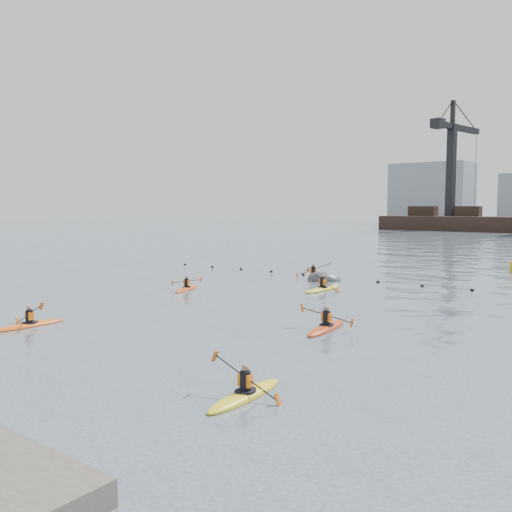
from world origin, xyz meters
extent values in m
plane|color=#3D4B59|center=(0.00, 0.00, 0.00)|extent=(400.00, 400.00, 0.00)
sphere|color=black|center=(-17.00, 22.50, 0.03)|extent=(0.24, 0.24, 0.24)
sphere|color=black|center=(-14.00, 22.66, 0.03)|extent=(0.24, 0.24, 0.24)
sphere|color=black|center=(-11.00, 22.75, 0.03)|extent=(0.24, 0.24, 0.24)
sphere|color=black|center=(-8.00, 22.72, 0.03)|extent=(0.24, 0.24, 0.24)
sphere|color=black|center=(-5.00, 22.58, 0.03)|extent=(0.24, 0.24, 0.24)
sphere|color=black|center=(-2.00, 22.41, 0.03)|extent=(0.24, 0.24, 0.24)
sphere|color=black|center=(1.00, 22.28, 0.03)|extent=(0.24, 0.24, 0.24)
sphere|color=black|center=(4.00, 22.25, 0.03)|extent=(0.24, 0.24, 0.24)
sphere|color=black|center=(7.00, 22.34, 0.03)|extent=(0.24, 0.24, 0.24)
cube|color=black|center=(-28.00, 110.00, 4.20)|extent=(6.00, 3.00, 2.20)
cube|color=black|center=(-18.00, 110.00, 4.20)|extent=(5.00, 3.00, 2.20)
cube|color=black|center=(-22.00, 110.00, 13.10)|extent=(1.85, 1.85, 20.00)
cube|color=black|center=(-21.53, 112.66, 22.50)|extent=(4.31, 17.93, 1.20)
cube|color=black|center=(-23.09, 103.80, 22.50)|extent=(2.62, 2.94, 2.00)
cube|color=black|center=(-22.00, 110.00, 25.60)|extent=(0.93, 0.93, 5.00)
cube|color=gray|center=(-40.00, 150.00, 9.00)|extent=(22.00, 14.00, 18.00)
ellipsoid|color=#EA5816|center=(-4.98, 1.10, 0.04)|extent=(0.76, 3.16, 0.31)
cylinder|color=black|center=(-4.98, 1.10, 0.17)|extent=(0.61, 0.61, 0.06)
cylinder|color=black|center=(-4.98, 1.10, 0.44)|extent=(0.29, 0.29, 0.51)
cube|color=orange|center=(-4.98, 1.10, 0.46)|extent=(0.36, 0.23, 0.33)
sphere|color=#8C6651|center=(-4.98, 1.10, 0.78)|extent=(0.21, 0.21, 0.21)
cylinder|color=black|center=(-4.98, 1.10, 0.54)|extent=(1.94, 0.11, 1.00)
cube|color=#D85914|center=(-5.98, 1.14, 0.09)|extent=(0.20, 0.15, 0.32)
cube|color=#D85914|center=(-3.98, 1.06, 0.99)|extent=(0.20, 0.15, 0.32)
ellipsoid|color=yellow|center=(7.44, -0.11, 0.04)|extent=(0.80, 3.17, 0.31)
cylinder|color=black|center=(7.44, -0.11, 0.17)|extent=(0.62, 0.62, 0.06)
cylinder|color=black|center=(7.44, -0.11, 0.44)|extent=(0.29, 0.29, 0.51)
cube|color=orange|center=(7.44, -0.11, 0.46)|extent=(0.36, 0.24, 0.33)
sphere|color=#8C6651|center=(7.44, -0.11, 0.79)|extent=(0.21, 0.21, 0.21)
cylinder|color=black|center=(7.44, -0.11, 0.54)|extent=(1.99, 0.14, 0.91)
cube|color=#D85914|center=(6.44, -0.17, 0.95)|extent=(0.19, 0.15, 0.33)
cube|color=#D85914|center=(8.44, -0.06, 0.13)|extent=(0.19, 0.15, 0.33)
ellipsoid|color=#D44813|center=(-6.96, 12.43, 0.04)|extent=(1.57, 3.02, 0.30)
cylinder|color=black|center=(-6.96, 12.43, 0.16)|extent=(0.72, 0.72, 0.06)
cylinder|color=black|center=(-6.96, 12.43, 0.42)|extent=(0.28, 0.28, 0.49)
cube|color=orange|center=(-6.96, 12.43, 0.44)|extent=(0.39, 0.31, 0.32)
sphere|color=#8C6651|center=(-6.96, 12.43, 0.75)|extent=(0.20, 0.20, 0.20)
cylinder|color=black|center=(-6.96, 12.43, 0.51)|extent=(1.93, 0.72, 0.33)
cube|color=#D85914|center=(-7.86, 12.11, 0.37)|extent=(0.13, 0.15, 0.32)
cube|color=#D85914|center=(-6.06, 12.75, 0.65)|extent=(0.13, 0.15, 0.32)
ellipsoid|color=yellow|center=(-0.26, 17.19, 0.04)|extent=(0.95, 3.53, 0.35)
cylinder|color=black|center=(-0.26, 17.19, 0.19)|extent=(0.70, 0.70, 0.07)
cylinder|color=black|center=(-0.26, 17.19, 0.49)|extent=(0.33, 0.33, 0.57)
cube|color=orange|center=(-0.26, 17.19, 0.51)|extent=(0.41, 0.27, 0.37)
sphere|color=#8C6651|center=(-0.26, 17.19, 0.87)|extent=(0.23, 0.23, 0.23)
cylinder|color=black|center=(-0.26, 17.19, 0.60)|extent=(2.10, 0.20, 1.21)
cube|color=#D85914|center=(-1.37, 17.27, 1.14)|extent=(0.24, 0.17, 0.35)
cube|color=#D85914|center=(0.85, 17.10, 0.05)|extent=(0.24, 0.17, 0.35)
ellipsoid|color=#C33B12|center=(5.16, 8.13, 0.04)|extent=(1.06, 3.47, 0.34)
cylinder|color=black|center=(5.16, 8.13, 0.18)|extent=(0.71, 0.71, 0.06)
cylinder|color=black|center=(5.16, 8.13, 0.48)|extent=(0.32, 0.32, 0.56)
cube|color=orange|center=(5.16, 8.13, 0.50)|extent=(0.41, 0.28, 0.36)
sphere|color=#8C6651|center=(5.16, 8.13, 0.85)|extent=(0.22, 0.22, 0.22)
cylinder|color=black|center=(5.16, 8.13, 0.59)|extent=(2.31, 0.30, 0.46)
cube|color=#D85914|center=(6.24, 8.25, 0.39)|extent=(0.13, 0.16, 0.37)
cube|color=#D85914|center=(4.08, 8.01, 0.79)|extent=(0.13, 0.16, 0.37)
ellipsoid|color=gold|center=(-3.59, 21.63, 0.05)|extent=(2.36, 3.57, 0.37)
cylinder|color=black|center=(-3.59, 21.63, 0.19)|extent=(0.93, 0.93, 0.07)
cylinder|color=black|center=(-3.59, 21.63, 0.51)|extent=(0.34, 0.34, 0.59)
cube|color=orange|center=(-3.59, 21.63, 0.54)|extent=(0.48, 0.41, 0.39)
sphere|color=#8C6651|center=(-3.59, 21.63, 0.91)|extent=(0.24, 0.24, 0.24)
cylinder|color=black|center=(-3.59, 21.63, 0.63)|extent=(2.10, 1.14, 0.95)
cube|color=#D85914|center=(-4.62, 21.08, 0.21)|extent=(0.25, 0.23, 0.38)
cube|color=#D85914|center=(-2.56, 22.17, 1.05)|extent=(0.25, 0.23, 0.38)
ellipsoid|color=#393B3E|center=(-2.26, 20.96, 0.00)|extent=(2.89, 2.75, 1.67)
camera|label=1|loc=(15.98, -10.94, 4.95)|focal=38.00mm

